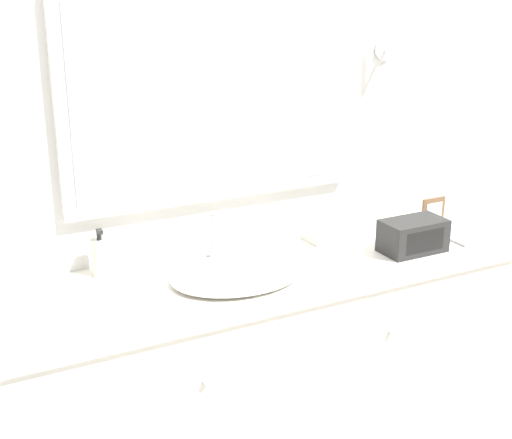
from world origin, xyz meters
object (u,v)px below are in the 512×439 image
Objects in this scene: soap_bottle at (101,257)px; picture_frame at (433,214)px; appliance_box at (413,236)px; sink_basin at (236,273)px.

soap_bottle is 1.40m from picture_frame.
picture_frame is (1.39, -0.17, 0.00)m from soap_bottle.
sink_basin is at bearing 173.48° from appliance_box.
appliance_box is 1.75× the size of picture_frame.
sink_basin is 1.95× the size of appliance_box.
appliance_box is at bearing -145.89° from picture_frame.
soap_bottle is (-0.42, 0.24, 0.05)m from sink_basin.
soap_bottle is 1.20m from appliance_box.
picture_frame is at bearing -6.99° from soap_bottle.
appliance_box is at bearing -6.52° from sink_basin.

